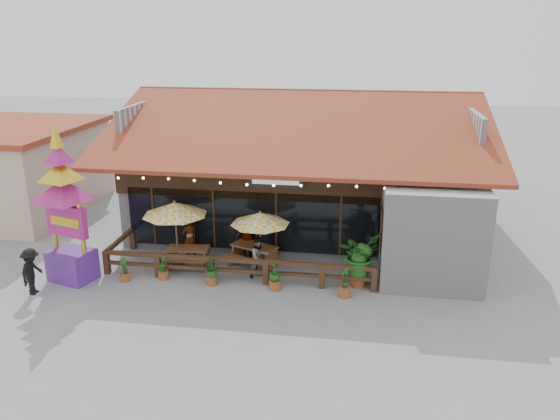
% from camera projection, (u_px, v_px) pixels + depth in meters
% --- Properties ---
extents(ground, '(100.00, 100.00, 0.00)m').
position_uv_depth(ground, '(282.00, 279.00, 19.92)').
color(ground, gray).
rests_on(ground, ground).
extents(restaurant_building, '(15.50, 14.73, 6.09)m').
position_uv_depth(restaurant_building, '(308.00, 175.00, 25.38)').
color(restaurant_building, '#BBBBC0').
rests_on(restaurant_building, ground).
extents(patio_railing, '(10.00, 2.60, 0.92)m').
position_uv_depth(patio_railing, '(219.00, 263.00, 19.79)').
color(patio_railing, '#442C18').
rests_on(patio_railing, ground).
extents(neighbor_building, '(8.40, 8.40, 4.22)m').
position_uv_depth(neighbor_building, '(0.00, 168.00, 26.99)').
color(neighbor_building, '#C4AA94').
rests_on(neighbor_building, ground).
extents(umbrella_left, '(2.93, 2.93, 2.62)m').
position_uv_depth(umbrella_left, '(175.00, 209.00, 20.35)').
color(umbrella_left, brown).
rests_on(umbrella_left, ground).
extents(umbrella_right, '(2.81, 2.81, 2.37)m').
position_uv_depth(umbrella_right, '(260.00, 219.00, 19.99)').
color(umbrella_right, brown).
rests_on(umbrella_right, ground).
extents(picnic_table_left, '(1.70, 1.51, 0.76)m').
position_uv_depth(picnic_table_left, '(188.00, 254.00, 20.84)').
color(picnic_table_left, brown).
rests_on(picnic_table_left, ground).
extents(picnic_table_right, '(2.20, 2.08, 0.83)m').
position_uv_depth(picnic_table_right, '(254.00, 252.00, 20.87)').
color(picnic_table_right, brown).
rests_on(picnic_table_right, ground).
extents(thai_sign_tower, '(2.82, 2.82, 6.14)m').
position_uv_depth(thai_sign_tower, '(63.00, 194.00, 18.86)').
color(thai_sign_tower, '#59278F').
rests_on(thai_sign_tower, ground).
extents(tropical_plant, '(1.91, 1.94, 2.03)m').
position_uv_depth(tropical_plant, '(360.00, 255.00, 19.04)').
color(tropical_plant, brown).
rests_on(tropical_plant, ground).
extents(diner_a, '(0.72, 0.71, 1.66)m').
position_uv_depth(diner_a, '(190.00, 238.00, 21.47)').
color(diner_a, '#352111').
rests_on(diner_a, ground).
extents(diner_b, '(0.96, 0.95, 1.56)m').
position_uv_depth(diner_b, '(259.00, 257.00, 19.84)').
color(diner_b, '#352111').
rests_on(diner_b, ground).
extents(diner_c, '(1.03, 0.51, 1.70)m').
position_uv_depth(diner_c, '(248.00, 238.00, 21.42)').
color(diner_c, '#352111').
rests_on(diner_c, ground).
extents(pedestrian, '(0.66, 1.10, 1.65)m').
position_uv_depth(pedestrian, '(32.00, 272.00, 18.57)').
color(pedestrian, black).
rests_on(pedestrian, ground).
extents(planter_a, '(0.36, 0.36, 0.88)m').
position_uv_depth(planter_a, '(125.00, 271.00, 19.65)').
color(planter_a, brown).
rests_on(planter_a, ground).
extents(planter_b, '(0.38, 0.40, 0.94)m').
position_uv_depth(planter_b, '(163.00, 268.00, 19.79)').
color(planter_b, brown).
rests_on(planter_b, ground).
extents(planter_c, '(0.75, 0.73, 0.94)m').
position_uv_depth(planter_c, '(211.00, 271.00, 19.31)').
color(planter_c, brown).
rests_on(planter_c, ground).
extents(planter_d, '(0.54, 0.54, 1.02)m').
position_uv_depth(planter_d, '(275.00, 277.00, 18.96)').
color(planter_d, brown).
rests_on(planter_d, ground).
extents(planter_e, '(0.44, 0.44, 1.07)m').
position_uv_depth(planter_e, '(345.00, 284.00, 18.48)').
color(planter_e, brown).
rests_on(planter_e, ground).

